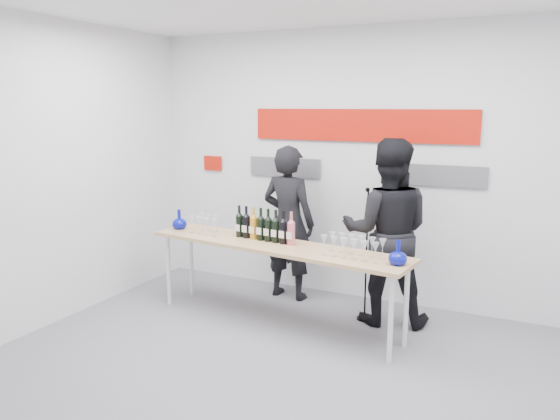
{
  "coord_description": "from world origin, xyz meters",
  "views": [
    {
      "loc": [
        1.86,
        -3.78,
        2.17
      ],
      "look_at": [
        -0.47,
        0.96,
        1.15
      ],
      "focal_mm": 35.0,
      "sensor_mm": 36.0,
      "label": 1
    }
  ],
  "objects_px": {
    "presenter_right": "(387,232)",
    "mic_stand": "(365,280)",
    "presenter_left": "(288,223)",
    "tasting_table": "(276,250)"
  },
  "relations": [
    {
      "from": "presenter_right",
      "to": "mic_stand",
      "type": "bearing_deg",
      "value": 1.78
    },
    {
      "from": "presenter_left",
      "to": "mic_stand",
      "type": "relative_size",
      "value": 1.26
    },
    {
      "from": "tasting_table",
      "to": "presenter_right",
      "type": "xyz_separation_m",
      "value": [
        0.96,
        0.55,
        0.17
      ]
    },
    {
      "from": "tasting_table",
      "to": "mic_stand",
      "type": "bearing_deg",
      "value": 39.64
    },
    {
      "from": "tasting_table",
      "to": "presenter_left",
      "type": "xyz_separation_m",
      "value": [
        -0.23,
        0.77,
        0.1
      ]
    },
    {
      "from": "tasting_table",
      "to": "mic_stand",
      "type": "distance_m",
      "value": 0.98
    },
    {
      "from": "presenter_left",
      "to": "presenter_right",
      "type": "bearing_deg",
      "value": 173.74
    },
    {
      "from": "mic_stand",
      "to": "presenter_right",
      "type": "bearing_deg",
      "value": -7.19
    },
    {
      "from": "tasting_table",
      "to": "presenter_left",
      "type": "distance_m",
      "value": 0.81
    },
    {
      "from": "tasting_table",
      "to": "presenter_right",
      "type": "relative_size",
      "value": 1.51
    }
  ]
}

